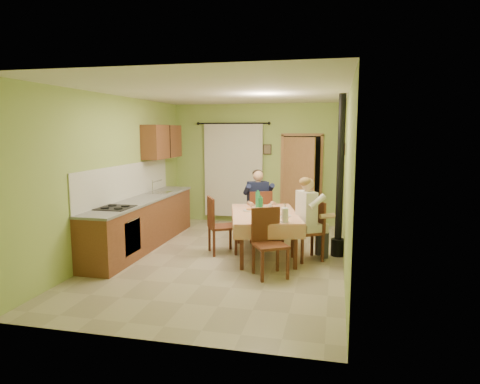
% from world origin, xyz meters
% --- Properties ---
extents(floor, '(4.00, 6.00, 0.01)m').
position_xyz_m(floor, '(0.00, 0.00, 0.00)').
color(floor, tan).
rests_on(floor, ground).
extents(room_shell, '(4.04, 6.04, 2.82)m').
position_xyz_m(room_shell, '(0.00, 0.00, 1.82)').
color(room_shell, '#A3BF62').
rests_on(room_shell, ground).
extents(kitchen_run, '(0.64, 3.64, 1.56)m').
position_xyz_m(kitchen_run, '(-1.71, 0.40, 0.48)').
color(kitchen_run, brown).
rests_on(kitchen_run, ground).
extents(upper_cabinets, '(0.35, 1.40, 0.70)m').
position_xyz_m(upper_cabinets, '(-1.82, 1.70, 1.95)').
color(upper_cabinets, brown).
rests_on(upper_cabinets, room_shell).
extents(curtain, '(1.70, 0.07, 2.22)m').
position_xyz_m(curtain, '(-0.55, 2.90, 1.26)').
color(curtain, black).
rests_on(curtain, ground).
extents(doorway, '(0.96, 0.43, 2.15)m').
position_xyz_m(doorway, '(1.03, 2.88, 1.05)').
color(doorway, black).
rests_on(doorway, ground).
extents(dining_table, '(1.55, 2.10, 0.76)m').
position_xyz_m(dining_table, '(0.63, 0.35, 0.38)').
color(dining_table, tan).
rests_on(dining_table, ground).
extents(tableware, '(0.91, 1.50, 0.33)m').
position_xyz_m(tableware, '(0.68, 0.26, 0.83)').
color(tableware, white).
rests_on(tableware, dining_table).
extents(chair_far, '(0.60, 0.60, 1.01)m').
position_xyz_m(chair_far, '(0.35, 1.34, 0.29)').
color(chair_far, '#552717').
rests_on(chair_far, ground).
extents(chair_near, '(0.62, 0.62, 1.02)m').
position_xyz_m(chair_near, '(0.90, -0.73, 0.29)').
color(chair_near, '#552717').
rests_on(chair_near, ground).
extents(chair_right, '(0.60, 0.60, 1.00)m').
position_xyz_m(chair_right, '(1.41, 0.24, 0.29)').
color(chair_right, '#552717').
rests_on(chair_right, ground).
extents(chair_left, '(0.62, 0.62, 1.02)m').
position_xyz_m(chair_left, '(-0.14, 0.30, 0.29)').
color(chair_left, '#552717').
rests_on(chair_left, ground).
extents(man_far, '(0.65, 0.61, 1.39)m').
position_xyz_m(man_far, '(0.34, 1.35, 0.88)').
color(man_far, '#141938').
rests_on(man_far, chair_far).
extents(man_right, '(0.63, 0.65, 1.39)m').
position_xyz_m(man_right, '(1.39, 0.24, 0.88)').
color(man_right, silver).
rests_on(man_right, chair_right).
extents(stove_flue, '(0.24, 0.24, 2.80)m').
position_xyz_m(stove_flue, '(1.90, 0.60, 1.02)').
color(stove_flue, black).
rests_on(stove_flue, ground).
extents(picture_back, '(0.19, 0.03, 0.23)m').
position_xyz_m(picture_back, '(0.25, 2.97, 1.75)').
color(picture_back, black).
rests_on(picture_back, room_shell).
extents(picture_right, '(0.03, 0.31, 0.21)m').
position_xyz_m(picture_right, '(1.97, 1.20, 1.85)').
color(picture_right, brown).
rests_on(picture_right, room_shell).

